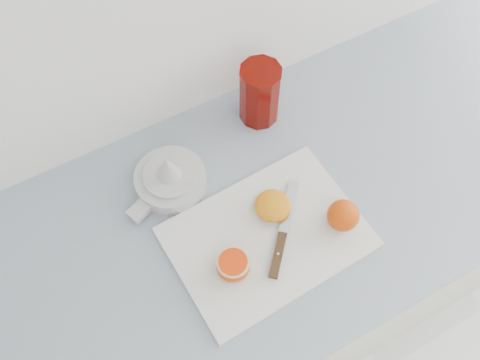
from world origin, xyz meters
The scene contains 8 objects.
counter centered at (0.14, 1.70, 0.45)m, with size 2.44×0.64×0.89m.
cutting_board centered at (0.12, 1.63, 0.90)m, with size 0.38×0.27×0.01m, color silver.
whole_orange centered at (0.26, 1.58, 0.93)m, with size 0.06×0.06×0.06m.
half_orange centered at (0.03, 1.60, 0.92)m, with size 0.07×0.07×0.04m.
squeezed_shell centered at (0.16, 1.68, 0.92)m, with size 0.07×0.07×0.03m.
paring_knife centered at (0.13, 1.60, 0.91)m, with size 0.16×0.17×0.01m.
citrus_juicer centered at (0.00, 1.84, 0.92)m, with size 0.19×0.15×0.10m.
red_tumbler centered at (0.26, 1.91, 0.96)m, with size 0.09×0.09×0.15m.
Camera 1 is at (-0.14, 1.28, 1.89)m, focal length 40.00 mm.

